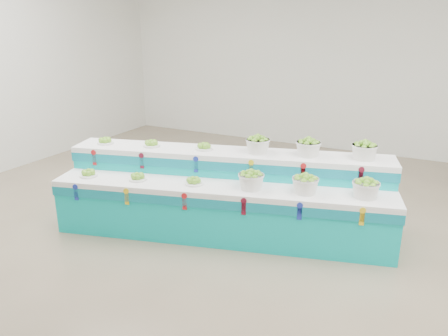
{
  "coord_description": "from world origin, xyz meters",
  "views": [
    {
      "loc": [
        2.16,
        -4.38,
        2.63
      ],
      "look_at": [
        -0.25,
        0.34,
        0.87
      ],
      "focal_mm": 35.15,
      "sensor_mm": 36.0,
      "label": 1
    }
  ],
  "objects_px": {
    "basket_lower_left": "(251,180)",
    "basket_upper_right": "(364,150)",
    "display_stand": "(224,194)",
    "plate_upper_mid": "(151,143)"
  },
  "relations": [
    {
      "from": "basket_lower_left",
      "to": "basket_upper_right",
      "type": "distance_m",
      "value": 1.46
    },
    {
      "from": "display_stand",
      "to": "basket_upper_right",
      "type": "relative_size",
      "value": 13.69
    },
    {
      "from": "plate_upper_mid",
      "to": "basket_upper_right",
      "type": "relative_size",
      "value": 0.74
    },
    {
      "from": "basket_upper_right",
      "to": "basket_lower_left",
      "type": "bearing_deg",
      "value": -143.27
    },
    {
      "from": "display_stand",
      "to": "basket_lower_left",
      "type": "xyz_separation_m",
      "value": [
        0.45,
        -0.16,
        0.32
      ]
    },
    {
      "from": "basket_lower_left",
      "to": "plate_upper_mid",
      "type": "relative_size",
      "value": 1.34
    },
    {
      "from": "display_stand",
      "to": "plate_upper_mid",
      "type": "xyz_separation_m",
      "value": [
        -1.1,
        -0.02,
        0.56
      ]
    },
    {
      "from": "basket_lower_left",
      "to": "plate_upper_mid",
      "type": "bearing_deg",
      "value": 175.03
    },
    {
      "from": "basket_lower_left",
      "to": "plate_upper_mid",
      "type": "xyz_separation_m",
      "value": [
        -1.55,
        0.13,
        0.23
      ]
    },
    {
      "from": "display_stand",
      "to": "basket_lower_left",
      "type": "distance_m",
      "value": 0.57
    }
  ]
}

